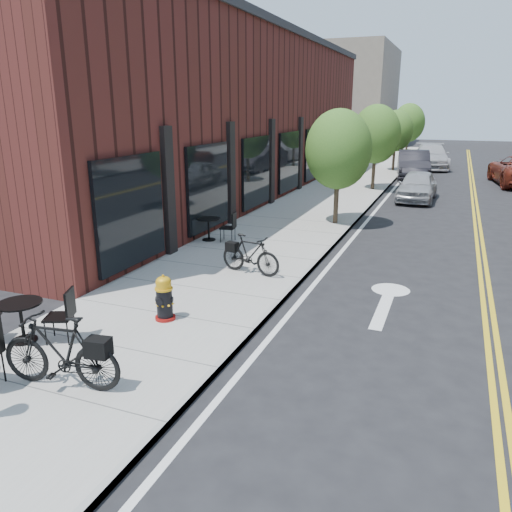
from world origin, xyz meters
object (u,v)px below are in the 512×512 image
at_px(bicycle_right, 250,254).
at_px(bistro_set_b, 21,316).
at_px(parked_car_a, 417,186).
at_px(fire_hydrant, 164,298).
at_px(parked_car_c, 431,156).
at_px(parked_car_b, 413,164).
at_px(bicycle_left, 60,351).
at_px(bistro_set_c, 209,226).

distance_m(bicycle_right, bistro_set_b, 5.27).
relative_size(bicycle_right, parked_car_a, 0.42).
relative_size(fire_hydrant, parked_car_c, 0.16).
bearing_deg(parked_car_b, bicycle_left, -103.22).
xyz_separation_m(fire_hydrant, parked_car_a, (3.33, 15.41, 0.11)).
distance_m(bicycle_left, bistro_set_c, 8.29).
height_order(bistro_set_b, parked_car_b, parked_car_b).
bearing_deg(fire_hydrant, bistro_set_b, -154.03).
relative_size(bicycle_left, bistro_set_c, 1.12).
xyz_separation_m(bicycle_right, parked_car_b, (2.05, 19.59, 0.20)).
bearing_deg(parked_car_a, bistro_set_b, -104.99).
relative_size(fire_hydrant, parked_car_a, 0.23).
height_order(fire_hydrant, bistro_set_c, fire_hydrant).
xyz_separation_m(bicycle_left, bistro_set_c, (-1.78, 8.10, -0.11)).
relative_size(bistro_set_b, parked_car_c, 0.32).
xyz_separation_m(bicycle_left, parked_car_a, (3.42, 17.99, -0.03)).
height_order(parked_car_a, parked_car_b, parked_car_b).
relative_size(parked_car_a, parked_car_c, 0.70).
bearing_deg(bicycle_right, parked_car_b, 3.93).
relative_size(fire_hydrant, bistro_set_c, 0.54).
relative_size(fire_hydrant, parked_car_b, 0.18).
xyz_separation_m(fire_hydrant, bistro_set_b, (-1.76, -1.69, 0.05)).
height_order(bicycle_right, parked_car_c, parked_car_c).
relative_size(bicycle_left, bicycle_right, 1.16).
bearing_deg(bicycle_left, bistro_set_b, -126.71).
xyz_separation_m(bicycle_left, parked_car_b, (2.62, 25.26, 0.12)).
bearing_deg(bistro_set_c, parked_car_c, 69.08).
bearing_deg(parked_car_b, bicycle_right, -103.27).
xyz_separation_m(bicycle_left, bicycle_right, (0.57, 5.66, -0.08)).
distance_m(bicycle_left, parked_car_b, 25.39).
height_order(fire_hydrant, parked_car_c, parked_car_c).
bearing_deg(fire_hydrant, bicycle_left, -110.01).
bearing_deg(bistro_set_c, parked_car_a, 53.92).
bearing_deg(bistro_set_b, bistro_set_c, 67.54).
distance_m(fire_hydrant, bistro_set_c, 5.83).
bearing_deg(bicycle_left, parked_car_c, 165.45).
height_order(bicycle_left, parked_car_c, parked_car_c).
xyz_separation_m(bistro_set_c, parked_car_c, (5.06, 22.66, 0.23)).
bearing_deg(bistro_set_b, parked_car_a, 50.05).
relative_size(bicycle_left, bistro_set_b, 1.06).
bearing_deg(bistro_set_b, bicycle_right, 41.56).
distance_m(bicycle_left, bicycle_right, 5.69).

